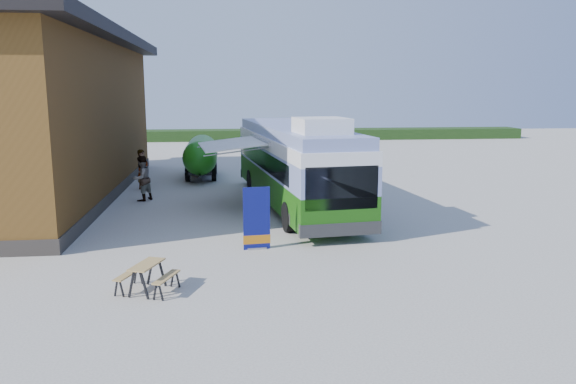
{
  "coord_description": "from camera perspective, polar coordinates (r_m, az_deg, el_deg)",
  "views": [
    {
      "loc": [
        -1.43,
        -16.89,
        4.93
      ],
      "look_at": [
        0.67,
        2.12,
        1.4
      ],
      "focal_mm": 35.0,
      "sensor_mm": 36.0,
      "label": 1
    }
  ],
  "objects": [
    {
      "name": "ground",
      "position": [
        17.65,
        -1.41,
        -5.77
      ],
      "size": [
        100.0,
        100.0,
        0.0
      ],
      "primitive_type": "plane",
      "color": "#BCB7AD",
      "rests_on": "ground"
    },
    {
      "name": "barn",
      "position": [
        28.41,
        -25.1,
        6.77
      ],
      "size": [
        9.6,
        21.2,
        7.5
      ],
      "color": "brown",
      "rests_on": "ground"
    },
    {
      "name": "hedge",
      "position": [
        55.87,
        3.46,
        5.89
      ],
      "size": [
        40.0,
        3.0,
        1.0
      ],
      "primitive_type": "cube",
      "color": "#264419",
      "rests_on": "ground"
    },
    {
      "name": "bus",
      "position": [
        23.59,
        0.65,
        3.03
      ],
      "size": [
        4.2,
        13.04,
        3.94
      ],
      "rotation": [
        0.0,
        0.0,
        0.12
      ],
      "color": "#2B6A11",
      "rests_on": "ground"
    },
    {
      "name": "awning",
      "position": [
        23.51,
        -5.33,
        5.4
      ],
      "size": [
        3.03,
        4.38,
        0.51
      ],
      "rotation": [
        0.0,
        0.0,
        0.12
      ],
      "color": "white",
      "rests_on": "ground"
    },
    {
      "name": "banner",
      "position": [
        17.4,
        -3.2,
        -3.27
      ],
      "size": [
        0.85,
        0.25,
        1.97
      ],
      "rotation": [
        0.0,
        0.0,
        0.12
      ],
      "color": "navy",
      "rests_on": "ground"
    },
    {
      "name": "picnic_table",
      "position": [
        14.29,
        -14.13,
        -7.78
      ],
      "size": [
        1.57,
        1.49,
        0.72
      ],
      "rotation": [
        0.0,
        0.0,
        -0.35
      ],
      "color": "#A6874E",
      "rests_on": "ground"
    },
    {
      "name": "person_a",
      "position": [
        28.83,
        -14.56,
        2.25
      ],
      "size": [
        0.79,
        0.86,
        1.97
      ],
      "primitive_type": "imported",
      "rotation": [
        0.0,
        0.0,
        0.98
      ],
      "color": "#999999",
      "rests_on": "ground"
    },
    {
      "name": "person_b",
      "position": [
        25.73,
        -14.65,
        1.34
      ],
      "size": [
        1.2,
        1.24,
        2.01
      ],
      "primitive_type": "imported",
      "rotation": [
        0.0,
        0.0,
        -2.23
      ],
      "color": "#999999",
      "rests_on": "ground"
    },
    {
      "name": "slurry_tanker",
      "position": [
        31.77,
        -8.81,
        3.77
      ],
      "size": [
        1.82,
        6.12,
        2.26
      ],
      "rotation": [
        0.0,
        0.0,
        0.0
      ],
      "color": "#1D7A16",
      "rests_on": "ground"
    }
  ]
}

